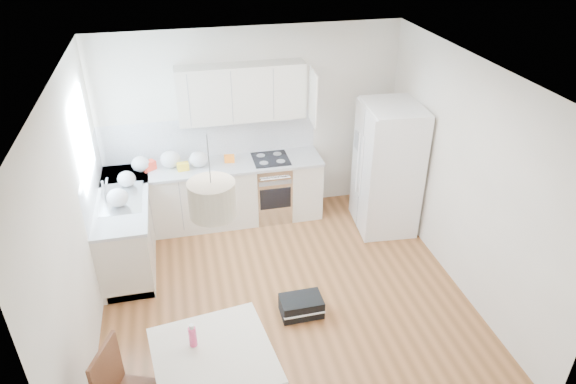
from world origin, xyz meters
name	(u,v)px	position (x,y,z in m)	size (l,w,h in m)	color
floor	(285,295)	(0.00, 0.00, 0.00)	(4.20, 4.20, 0.00)	brown
ceiling	(284,74)	(0.00, 0.00, 2.70)	(4.20, 4.20, 0.00)	white
wall_back	(252,124)	(0.00, 2.10, 1.35)	(4.20, 4.20, 0.00)	beige
wall_left	(76,222)	(-2.10, 0.00, 1.35)	(4.20, 4.20, 0.00)	beige
wall_right	(464,177)	(2.10, 0.00, 1.35)	(4.20, 4.20, 0.00)	beige
window_glassblock	(83,138)	(-2.09, 1.15, 1.75)	(0.02, 1.00, 1.00)	#BFE0F9
cabinets_back	(216,195)	(-0.60, 1.80, 0.44)	(3.00, 0.60, 0.88)	beige
cabinets_left	(127,229)	(-1.80, 1.20, 0.44)	(0.60, 1.80, 0.88)	beige
counter_back	(214,166)	(-0.60, 1.80, 0.90)	(3.02, 0.64, 0.04)	#B4B7B9
counter_left	(122,198)	(-1.80, 1.20, 0.90)	(0.64, 1.82, 0.04)	#B4B7B9
backsplash_back	(210,137)	(-0.60, 2.09, 1.21)	(3.00, 0.01, 0.58)	white
backsplash_left	(92,178)	(-2.09, 1.20, 1.21)	(0.01, 1.80, 0.58)	white
upper_cabinets	(242,93)	(-0.15, 1.94, 1.88)	(1.70, 0.32, 0.75)	beige
range_oven	(271,189)	(0.20, 1.80, 0.44)	(0.50, 0.61, 0.88)	silver
sink	(121,199)	(-1.80, 1.15, 0.92)	(0.50, 0.80, 0.16)	silver
refrigerator	(388,168)	(1.73, 1.22, 0.90)	(0.86, 0.90, 1.80)	white
dining_table	(214,361)	(-0.94, -1.45, 0.69)	(1.11, 1.11, 0.78)	beige
drink_bottle	(192,335)	(-1.09, -1.31, 0.90)	(0.07, 0.07, 0.23)	#E43F6E
gym_bag	(301,306)	(0.12, -0.34, 0.11)	(0.47, 0.31, 0.22)	black
pendant_lamp	(212,199)	(-0.83, -1.26, 2.18)	(0.36, 0.36, 0.28)	beige
grocery_bag_a	(140,164)	(-1.57, 1.83, 1.03)	(0.24, 0.20, 0.22)	silver
grocery_bag_b	(170,159)	(-1.17, 1.86, 1.04)	(0.27, 0.23, 0.24)	silver
grocery_bag_c	(199,159)	(-0.80, 1.79, 1.03)	(0.25, 0.22, 0.23)	silver
grocery_bag_d	(127,179)	(-1.73, 1.45, 1.02)	(0.23, 0.19, 0.20)	silver
grocery_bag_e	(118,198)	(-1.81, 0.97, 1.03)	(0.25, 0.21, 0.23)	silver
snack_orange	(229,159)	(-0.38, 1.85, 0.97)	(0.14, 0.09, 0.10)	orange
snack_yellow	(183,167)	(-1.02, 1.74, 0.97)	(0.15, 0.10, 0.11)	yellow
snack_red	(149,166)	(-1.47, 1.85, 0.98)	(0.18, 0.11, 0.12)	red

